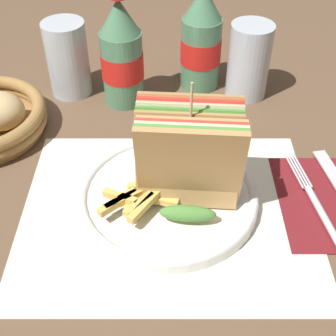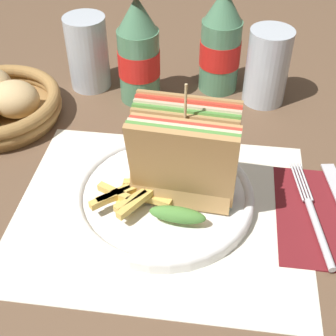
{
  "view_description": "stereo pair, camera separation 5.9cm",
  "coord_description": "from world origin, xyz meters",
  "px_view_note": "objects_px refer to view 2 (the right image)",
  "views": [
    {
      "loc": [
        0.0,
        -0.4,
        0.44
      ],
      "look_at": [
        0.0,
        0.04,
        0.04
      ],
      "focal_mm": 50.0,
      "sensor_mm": 36.0,
      "label": 1
    },
    {
      "loc": [
        0.06,
        -0.4,
        0.44
      ],
      "look_at": [
        0.0,
        0.04,
        0.04
      ],
      "focal_mm": 50.0,
      "sensor_mm": 36.0,
      "label": 2
    }
  ],
  "objects_px": {
    "plate_main": "(166,196)",
    "coke_bottle_near": "(139,53)",
    "glass_far": "(88,53)",
    "fork": "(315,221)",
    "coke_bottle_far": "(221,43)",
    "glass_near": "(267,71)",
    "club_sandwich": "(184,160)"
  },
  "relations": [
    {
      "from": "plate_main",
      "to": "coke_bottle_near",
      "type": "height_order",
      "value": "coke_bottle_near"
    },
    {
      "from": "plate_main",
      "to": "glass_far",
      "type": "height_order",
      "value": "glass_far"
    },
    {
      "from": "fork",
      "to": "plate_main",
      "type": "bearing_deg",
      "value": 165.09
    },
    {
      "from": "coke_bottle_near",
      "to": "coke_bottle_far",
      "type": "distance_m",
      "value": 0.14
    },
    {
      "from": "coke_bottle_near",
      "to": "glass_near",
      "type": "relative_size",
      "value": 1.57
    },
    {
      "from": "fork",
      "to": "club_sandwich",
      "type": "bearing_deg",
      "value": 166.22
    },
    {
      "from": "coke_bottle_far",
      "to": "plate_main",
      "type": "bearing_deg",
      "value": -100.23
    },
    {
      "from": "plate_main",
      "to": "glass_far",
      "type": "distance_m",
      "value": 0.32
    },
    {
      "from": "plate_main",
      "to": "fork",
      "type": "bearing_deg",
      "value": -5.64
    },
    {
      "from": "fork",
      "to": "coke_bottle_near",
      "type": "xyz_separation_m",
      "value": [
        -0.26,
        0.25,
        0.07
      ]
    },
    {
      "from": "club_sandwich",
      "to": "coke_bottle_near",
      "type": "height_order",
      "value": "coke_bottle_near"
    },
    {
      "from": "coke_bottle_far",
      "to": "club_sandwich",
      "type": "bearing_deg",
      "value": -95.8
    },
    {
      "from": "glass_near",
      "to": "glass_far",
      "type": "relative_size",
      "value": 1.0
    },
    {
      "from": "coke_bottle_far",
      "to": "glass_near",
      "type": "distance_m",
      "value": 0.09
    },
    {
      "from": "fork",
      "to": "coke_bottle_near",
      "type": "height_order",
      "value": "coke_bottle_near"
    },
    {
      "from": "club_sandwich",
      "to": "coke_bottle_near",
      "type": "relative_size",
      "value": 0.85
    },
    {
      "from": "club_sandwich",
      "to": "glass_near",
      "type": "relative_size",
      "value": 1.33
    },
    {
      "from": "plate_main",
      "to": "coke_bottle_far",
      "type": "relative_size",
      "value": 1.2
    },
    {
      "from": "plate_main",
      "to": "club_sandwich",
      "type": "relative_size",
      "value": 1.41
    },
    {
      "from": "glass_near",
      "to": "coke_bottle_near",
      "type": "bearing_deg",
      "value": -174.36
    },
    {
      "from": "coke_bottle_near",
      "to": "glass_near",
      "type": "xyz_separation_m",
      "value": [
        0.2,
        0.02,
        -0.03
      ]
    },
    {
      "from": "coke_bottle_far",
      "to": "coke_bottle_near",
      "type": "bearing_deg",
      "value": -158.86
    },
    {
      "from": "fork",
      "to": "coke_bottle_near",
      "type": "relative_size",
      "value": 0.92
    },
    {
      "from": "plate_main",
      "to": "coke_bottle_near",
      "type": "distance_m",
      "value": 0.26
    },
    {
      "from": "plate_main",
      "to": "glass_near",
      "type": "height_order",
      "value": "glass_near"
    },
    {
      "from": "coke_bottle_near",
      "to": "glass_far",
      "type": "distance_m",
      "value": 0.1
    },
    {
      "from": "fork",
      "to": "coke_bottle_far",
      "type": "relative_size",
      "value": 0.92
    },
    {
      "from": "coke_bottle_near",
      "to": "glass_far",
      "type": "height_order",
      "value": "coke_bottle_near"
    },
    {
      "from": "plate_main",
      "to": "glass_near",
      "type": "xyz_separation_m",
      "value": [
        0.13,
        0.26,
        0.04
      ]
    },
    {
      "from": "glass_near",
      "to": "coke_bottle_far",
      "type": "bearing_deg",
      "value": 159.39
    },
    {
      "from": "glass_far",
      "to": "coke_bottle_near",
      "type": "bearing_deg",
      "value": -16.92
    },
    {
      "from": "plate_main",
      "to": "coke_bottle_near",
      "type": "relative_size",
      "value": 1.2
    }
  ]
}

